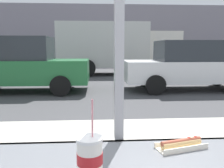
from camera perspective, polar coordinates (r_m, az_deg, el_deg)
name	(u,v)px	position (r m, az deg, el deg)	size (l,w,h in m)	color
ground_plane	(100,85)	(9.31, -2.85, -0.26)	(60.00, 60.00, 0.00)	#424244
sidewalk_strip	(107,158)	(3.13, -1.13, -17.78)	(16.00, 2.80, 0.14)	#B2ADA3
building_facade_far	(98,36)	(20.28, -3.36, 11.79)	(28.00, 1.20, 5.04)	gray
soda_cup_right	(90,157)	(0.95, -5.48, -17.53)	(0.11, 0.11, 0.33)	white
hotdog_tray_near	(181,144)	(1.28, 16.64, -13.97)	(0.28, 0.16, 0.05)	silver
parked_car_green	(21,65)	(8.36, -21.40, 4.44)	(4.36, 1.88, 1.84)	#236B38
parked_car_white	(191,65)	(8.62, 18.84, 4.38)	(4.66, 1.90, 1.72)	silver
box_truck	(116,47)	(13.07, 1.07, 9.20)	(6.58, 2.44, 2.81)	beige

